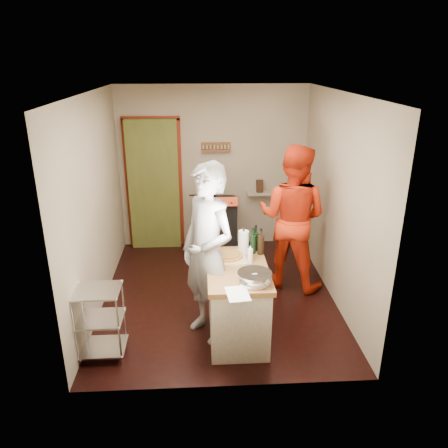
% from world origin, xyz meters
% --- Properties ---
extents(floor, '(3.50, 3.50, 0.00)m').
position_xyz_m(floor, '(0.00, 0.00, 0.00)').
color(floor, black).
rests_on(floor, ground).
extents(back_wall, '(3.00, 0.44, 2.60)m').
position_xyz_m(back_wall, '(-0.64, 1.78, 1.13)').
color(back_wall, tan).
rests_on(back_wall, ground).
extents(left_wall, '(0.04, 3.50, 2.60)m').
position_xyz_m(left_wall, '(-1.50, 0.00, 1.30)').
color(left_wall, tan).
rests_on(left_wall, ground).
extents(right_wall, '(0.04, 3.50, 2.60)m').
position_xyz_m(right_wall, '(1.50, 0.00, 1.30)').
color(right_wall, tan).
rests_on(right_wall, ground).
extents(ceiling, '(3.00, 3.50, 0.02)m').
position_xyz_m(ceiling, '(0.00, 0.00, 2.61)').
color(ceiling, white).
rests_on(ceiling, back_wall).
extents(stove, '(0.60, 0.63, 1.00)m').
position_xyz_m(stove, '(0.05, 1.42, 0.45)').
color(stove, black).
rests_on(stove, ground).
extents(wire_shelving, '(0.48, 0.40, 0.80)m').
position_xyz_m(wire_shelving, '(-1.28, -1.20, 0.44)').
color(wire_shelving, silver).
rests_on(wire_shelving, ground).
extents(island, '(0.67, 1.28, 1.16)m').
position_xyz_m(island, '(0.18, -0.90, 0.45)').
color(island, beige).
rests_on(island, ground).
extents(person_stripe, '(0.83, 0.87, 2.00)m').
position_xyz_m(person_stripe, '(-0.15, -0.87, 1.00)').
color(person_stripe, silver).
rests_on(person_stripe, ground).
extents(person_red, '(1.20, 1.12, 1.96)m').
position_xyz_m(person_red, '(1.00, 0.26, 0.98)').
color(person_red, red).
rests_on(person_red, ground).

